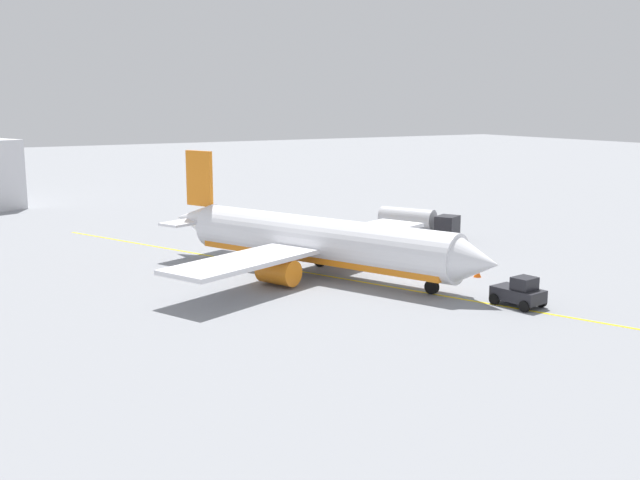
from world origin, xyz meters
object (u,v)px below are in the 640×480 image
airplane (316,242)px  refueling_worker (398,235)px  fuel_tanker (416,222)px  safety_cone_nose (477,273)px  pushback_tug (519,292)px

airplane → refueling_worker: (-8.13, 14.61, -1.96)m
fuel_tanker → safety_cone_nose: fuel_tanker is taller
pushback_tug → refueling_worker: size_ratio=2.26×
refueling_worker → safety_cone_nose: size_ratio=2.35×
fuel_tanker → refueling_worker: 3.96m
fuel_tanker → refueling_worker: (1.60, -3.51, -0.89)m
pushback_tug → refueling_worker: pushback_tug is taller
airplane → pushback_tug: 17.98m
fuel_tanker → pushback_tug: size_ratio=2.46×
pushback_tug → safety_cone_nose: bearing=156.7°
refueling_worker → airplane: bearing=-60.9°
airplane → pushback_tug: size_ratio=8.39×
safety_cone_nose → fuel_tanker: bearing=158.3°
pushback_tug → safety_cone_nose: size_ratio=5.32×
refueling_worker → safety_cone_nose: refueling_worker is taller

